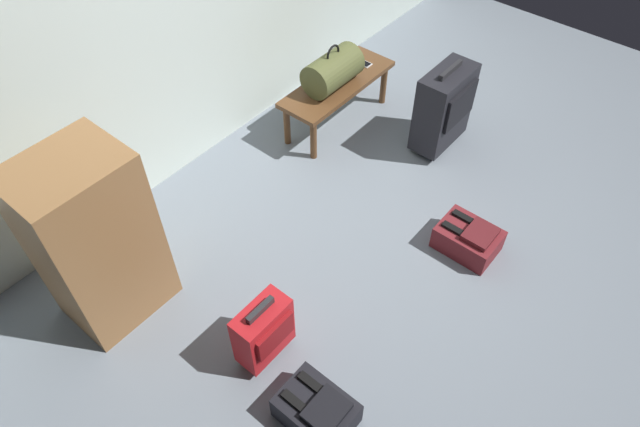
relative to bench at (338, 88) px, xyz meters
The scene contains 9 objects.
ground_plane 1.28m from the bench, 125.23° to the right, with size 6.60×6.60×0.00m, color slate.
bench is the anchor object (origin of this frame).
duffel_bag_olive 0.20m from the bench, behind, with size 0.44×0.26×0.34m.
cell_phone 0.32m from the bench, ahead, with size 0.07×0.14×0.01m.
suitcase_upright_charcoal 0.81m from the bench, 70.25° to the right, with size 0.47×0.26×0.68m.
suitcase_small_red 2.09m from the bench, 152.20° to the right, with size 0.32×0.18×0.46m.
backpack_maroon 1.54m from the bench, 108.23° to the right, with size 0.28×0.38×0.21m.
backpack_dark 2.43m from the bench, 143.86° to the right, with size 0.28×0.38×0.21m.
side_cabinet 2.15m from the bench, behind, with size 0.56×0.44×1.10m.
Camera 1 is at (-2.11, -1.16, 2.86)m, focal length 31.59 mm.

